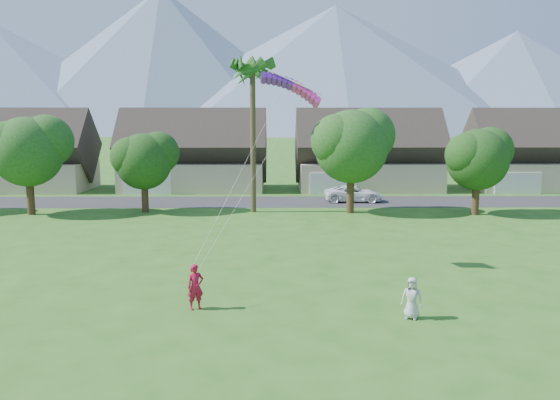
{
  "coord_description": "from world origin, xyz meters",
  "views": [
    {
      "loc": [
        -0.3,
        -16.36,
        7.79
      ],
      "look_at": [
        0.0,
        10.0,
        3.8
      ],
      "focal_mm": 35.0,
      "sensor_mm": 36.0,
      "label": 1
    }
  ],
  "objects_px": {
    "watcher": "(412,298)",
    "parafoil_kite": "(292,85)",
    "kite_flyer": "(195,287)",
    "parked_car": "(353,194)"
  },
  "relations": [
    {
      "from": "watcher",
      "to": "parafoil_kite",
      "type": "relative_size",
      "value": 0.51
    },
    {
      "from": "kite_flyer",
      "to": "parafoil_kite",
      "type": "bearing_deg",
      "value": 31.65
    },
    {
      "from": "parked_car",
      "to": "kite_flyer",
      "type": "bearing_deg",
      "value": 161.03
    },
    {
      "from": "watcher",
      "to": "kite_flyer",
      "type": "bearing_deg",
      "value": -164.08
    },
    {
      "from": "parked_car",
      "to": "parafoil_kite",
      "type": "height_order",
      "value": "parafoil_kite"
    },
    {
      "from": "kite_flyer",
      "to": "parked_car",
      "type": "distance_m",
      "value": 30.74
    },
    {
      "from": "kite_flyer",
      "to": "parked_car",
      "type": "bearing_deg",
      "value": 44.81
    },
    {
      "from": "watcher",
      "to": "parafoil_kite",
      "type": "xyz_separation_m",
      "value": [
        -4.44,
        7.44,
        8.55
      ]
    },
    {
      "from": "kite_flyer",
      "to": "parked_car",
      "type": "xyz_separation_m",
      "value": [
        10.66,
        28.83,
        -0.19
      ]
    },
    {
      "from": "kite_flyer",
      "to": "watcher",
      "type": "xyz_separation_m",
      "value": [
        8.59,
        -1.15,
        -0.12
      ]
    }
  ]
}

